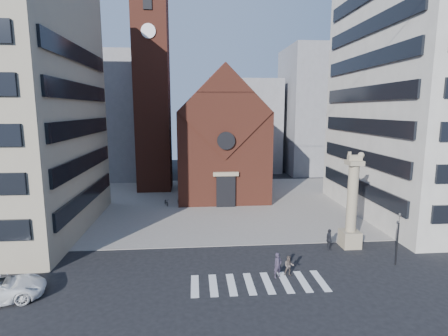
{
  "coord_description": "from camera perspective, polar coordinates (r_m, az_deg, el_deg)",
  "views": [
    {
      "loc": [
        -3.91,
        -25.96,
        12.28
      ],
      "look_at": [
        -0.99,
        8.0,
        6.56
      ],
      "focal_mm": 28.0,
      "sensor_mm": 36.0,
      "label": 1
    }
  ],
  "objects": [
    {
      "name": "bg_block_right",
      "position": [
        72.73,
        16.16,
        8.94
      ],
      "size": [
        16.0,
        14.0,
        24.0
      ],
      "primitive_type": "cube",
      "color": "gray",
      "rests_on": "ground"
    },
    {
      "name": "piazza",
      "position": [
        46.76,
        0.06,
        -5.66
      ],
      "size": [
        46.0,
        30.0,
        0.05
      ],
      "primitive_type": "cube",
      "color": "gray",
      "rests_on": "ground"
    },
    {
      "name": "pedestrian_0",
      "position": [
        26.98,
        8.78,
        -15.42
      ],
      "size": [
        0.82,
        0.72,
        1.89
      ],
      "primitive_type": "imported",
      "rotation": [
        0.0,
        0.0,
        0.47
      ],
      "color": "#302939",
      "rests_on": "ground"
    },
    {
      "name": "scooter_6",
      "position": [
        46.19,
        3.1,
        -5.28
      ],
      "size": [
        1.09,
        1.74,
        0.86
      ],
      "primitive_type": "imported",
      "rotation": [
        0.0,
        0.0,
        0.34
      ],
      "color": "black",
      "rests_on": "piazza"
    },
    {
      "name": "lion_column",
      "position": [
        33.32,
        20.12,
        -6.42
      ],
      "size": [
        1.63,
        1.6,
        8.68
      ],
      "color": "gray",
      "rests_on": "ground"
    },
    {
      "name": "scooter_0",
      "position": [
        45.9,
        -9.39,
        -5.49
      ],
      "size": [
        1.09,
        1.74,
        0.86
      ],
      "primitive_type": "imported",
      "rotation": [
        0.0,
        0.0,
        0.34
      ],
      "color": "black",
      "rests_on": "piazza"
    },
    {
      "name": "bg_block_left",
      "position": [
        67.9,
        -18.81,
        7.95
      ],
      "size": [
        16.0,
        14.0,
        22.0
      ],
      "primitive_type": "cube",
      "color": "gray",
      "rests_on": "ground"
    },
    {
      "name": "ground",
      "position": [
        28.98,
        3.44,
        -15.56
      ],
      "size": [
        120.0,
        120.0,
        0.0
      ],
      "primitive_type": "plane",
      "color": "black",
      "rests_on": "ground"
    },
    {
      "name": "scooter_2",
      "position": [
        45.76,
        -5.21,
        -5.45
      ],
      "size": [
        1.09,
        1.74,
        0.86
      ],
      "primitive_type": "imported",
      "rotation": [
        0.0,
        0.0,
        0.34
      ],
      "color": "black",
      "rests_on": "piazza"
    },
    {
      "name": "scooter_5",
      "position": [
        45.98,
        1.04,
        -5.28
      ],
      "size": [
        0.96,
        1.65,
        0.96
      ],
      "primitive_type": "imported",
      "rotation": [
        0.0,
        0.0,
        0.34
      ],
      "color": "black",
      "rests_on": "piazza"
    },
    {
      "name": "scooter_7",
      "position": [
        46.43,
        5.14,
        -5.17
      ],
      "size": [
        0.96,
        1.65,
        0.96
      ],
      "primitive_type": "imported",
      "rotation": [
        0.0,
        0.0,
        0.34
      ],
      "color": "black",
      "rests_on": "piazza"
    },
    {
      "name": "zebra_crossing",
      "position": [
        26.41,
        5.67,
        -18.21
      ],
      "size": [
        10.2,
        3.2,
        0.01
      ],
      "primitive_type": null,
      "color": "white",
      "rests_on": "ground"
    },
    {
      "name": "building_right",
      "position": [
        47.26,
        32.17,
        12.62
      ],
      "size": [
        18.0,
        22.0,
        32.0
      ],
      "primitive_type": "cube",
      "color": "beige",
      "rests_on": "ground"
    },
    {
      "name": "pedestrian_1",
      "position": [
        27.47,
        10.57,
        -15.42
      ],
      "size": [
        0.83,
        0.7,
        1.54
      ],
      "primitive_type": "imported",
      "rotation": [
        0.0,
        0.0,
        -0.17
      ],
      "color": "#584C47",
      "rests_on": "ground"
    },
    {
      "name": "pedestrian_2",
      "position": [
        32.7,
        16.79,
        -11.14
      ],
      "size": [
        0.52,
        1.15,
        1.93
      ],
      "primitive_type": "imported",
      "rotation": [
        0.0,
        0.0,
        1.52
      ],
      "color": "#222329",
      "rests_on": "ground"
    },
    {
      "name": "scooter_4",
      "position": [
        45.85,
        -1.04,
        -5.38
      ],
      "size": [
        1.09,
        1.74,
        0.86
      ],
      "primitive_type": "imported",
      "rotation": [
        0.0,
        0.0,
        0.34
      ],
      "color": "black",
      "rests_on": "piazza"
    },
    {
      "name": "traffic_light",
      "position": [
        31.24,
        26.49,
        -10.16
      ],
      "size": [
        0.13,
        0.16,
        4.3
      ],
      "color": "black",
      "rests_on": "ground"
    },
    {
      "name": "scooter_1",
      "position": [
        45.79,
        -7.3,
        -5.42
      ],
      "size": [
        0.96,
        1.65,
        0.96
      ],
      "primitive_type": "imported",
      "rotation": [
        0.0,
        0.0,
        0.34
      ],
      "color": "black",
      "rests_on": "piazza"
    },
    {
      "name": "scooter_3",
      "position": [
        45.76,
        -3.12,
        -5.36
      ],
      "size": [
        0.96,
        1.65,
        0.96
      ],
      "primitive_type": "imported",
      "rotation": [
        0.0,
        0.0,
        0.34
      ],
      "color": "black",
      "rests_on": "piazza"
    },
    {
      "name": "campanile",
      "position": [
        54.4,
        -11.63,
        12.98
      ],
      "size": [
        5.5,
        5.5,
        31.2
      ],
      "color": "maroon",
      "rests_on": "ground"
    },
    {
      "name": "church",
      "position": [
        51.32,
        -0.53,
        4.73
      ],
      "size": [
        12.0,
        16.65,
        18.0
      ],
      "color": "maroon",
      "rests_on": "ground"
    },
    {
      "name": "bg_block_mid",
      "position": [
        71.72,
        3.06,
        6.9
      ],
      "size": [
        14.0,
        12.0,
        18.0
      ],
      "primitive_type": "cube",
      "color": "gray",
      "rests_on": "ground"
    }
  ]
}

